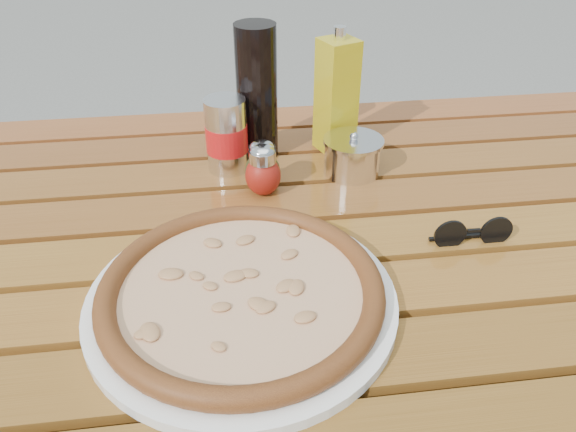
{
  "coord_description": "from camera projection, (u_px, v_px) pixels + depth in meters",
  "views": [
    {
      "loc": [
        -0.08,
        -0.6,
        1.21
      ],
      "look_at": [
        0.0,
        0.02,
        0.78
      ],
      "focal_mm": 35.0,
      "sensor_mm": 36.0,
      "label": 1
    }
  ],
  "objects": [
    {
      "name": "table",
      "position": [
        290.0,
        285.0,
        0.8
      ],
      "size": [
        1.4,
        0.9,
        0.75
      ],
      "color": "#391B0D",
      "rests_on": "ground"
    },
    {
      "name": "plate",
      "position": [
        242.0,
        300.0,
        0.65
      ],
      "size": [
        0.37,
        0.37,
        0.01
      ],
      "primitive_type": "cylinder",
      "rotation": [
        0.0,
        0.0,
        0.01
      ],
      "color": "white",
      "rests_on": "table"
    },
    {
      "name": "pizza",
      "position": [
        241.0,
        290.0,
        0.64
      ],
      "size": [
        0.37,
        0.37,
        0.03
      ],
      "rotation": [
        0.0,
        0.0,
        0.13
      ],
      "color": "beige",
      "rests_on": "plate"
    },
    {
      "name": "pepper_shaker",
      "position": [
        263.0,
        171.0,
        0.84
      ],
      "size": [
        0.06,
        0.06,
        0.08
      ],
      "rotation": [
        0.0,
        0.0,
        0.09
      ],
      "color": "#A41E12",
      "rests_on": "table"
    },
    {
      "name": "oregano_shaker",
      "position": [
        262.0,
        167.0,
        0.85
      ],
      "size": [
        0.07,
        0.07,
        0.08
      ],
      "rotation": [
        0.0,
        0.0,
        0.3
      ],
      "color": "#373F19",
      "rests_on": "table"
    },
    {
      "name": "dark_bottle",
      "position": [
        257.0,
        93.0,
        0.9
      ],
      "size": [
        0.07,
        0.07,
        0.22
      ],
      "primitive_type": "cylinder",
      "rotation": [
        0.0,
        0.0,
        -0.08
      ],
      "color": "black",
      "rests_on": "table"
    },
    {
      "name": "soda_can",
      "position": [
        227.0,
        136.0,
        0.89
      ],
      "size": [
        0.07,
        0.07,
        0.12
      ],
      "rotation": [
        0.0,
        0.0,
        0.09
      ],
      "color": "silver",
      "rests_on": "table"
    },
    {
      "name": "olive_oil_cruet",
      "position": [
        336.0,
        96.0,
        0.93
      ],
      "size": [
        0.07,
        0.07,
        0.21
      ],
      "rotation": [
        0.0,
        0.0,
        0.38
      ],
      "color": "#B6A213",
      "rests_on": "table"
    },
    {
      "name": "parmesan_tin",
      "position": [
        353.0,
        155.0,
        0.9
      ],
      "size": [
        0.12,
        0.12,
        0.07
      ],
      "rotation": [
        0.0,
        0.0,
        0.38
      ],
      "color": "silver",
      "rests_on": "table"
    },
    {
      "name": "sunglasses",
      "position": [
        472.0,
        233.0,
        0.75
      ],
      "size": [
        0.11,
        0.02,
        0.04
      ],
      "rotation": [
        0.0,
        0.0,
        0.0
      ],
      "color": "black",
      "rests_on": "table"
    }
  ]
}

